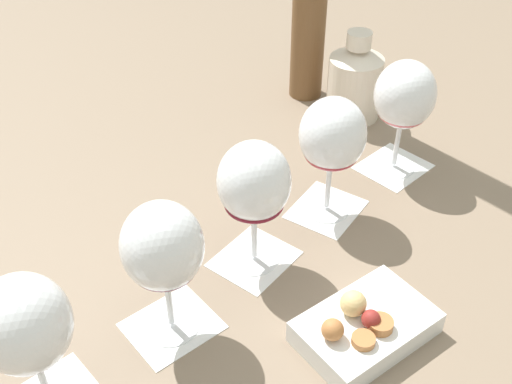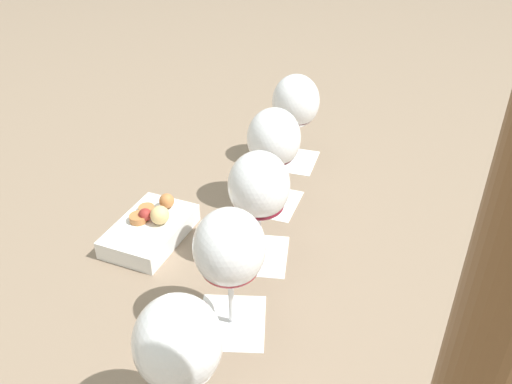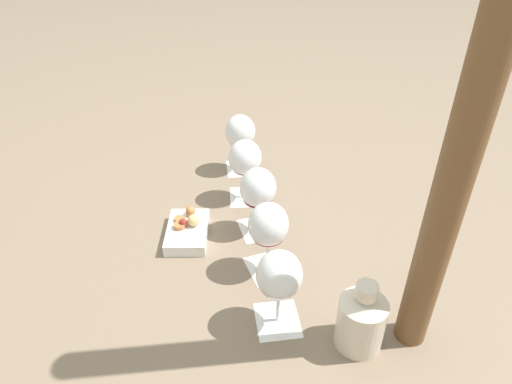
# 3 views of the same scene
# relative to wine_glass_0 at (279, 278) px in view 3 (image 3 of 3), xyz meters

# --- Properties ---
(ground_plane) EXTENTS (8.00, 8.00, 0.00)m
(ground_plane) POSITION_rel_wine_glass_0_xyz_m (0.20, 0.23, -0.13)
(ground_plane) COLOR #7F6B56
(tasting_card_0) EXTENTS (0.14, 0.14, 0.00)m
(tasting_card_0) POSITION_rel_wine_glass_0_xyz_m (0.00, -0.00, -0.12)
(tasting_card_0) COLOR white
(tasting_card_0) RESTS_ON ground_plane
(tasting_card_1) EXTENTS (0.13, 0.14, 0.00)m
(tasting_card_1) POSITION_rel_wine_glass_0_xyz_m (0.11, 0.12, -0.12)
(tasting_card_1) COLOR white
(tasting_card_1) RESTS_ON ground_plane
(tasting_card_2) EXTENTS (0.13, 0.14, 0.00)m
(tasting_card_2) POSITION_rel_wine_glass_0_xyz_m (0.20, 0.23, -0.12)
(tasting_card_2) COLOR white
(tasting_card_2) RESTS_ON ground_plane
(tasting_card_3) EXTENTS (0.14, 0.14, 0.00)m
(tasting_card_3) POSITION_rel_wine_glass_0_xyz_m (0.29, 0.36, -0.12)
(tasting_card_3) COLOR white
(tasting_card_3) RESTS_ON ground_plane
(tasting_card_4) EXTENTS (0.14, 0.14, 0.00)m
(tasting_card_4) POSITION_rel_wine_glass_0_xyz_m (0.40, 0.48, -0.12)
(tasting_card_4) COLOR white
(tasting_card_4) RESTS_ON ground_plane
(wine_glass_0) EXTENTS (0.09, 0.09, 0.19)m
(wine_glass_0) POSITION_rel_wine_glass_0_xyz_m (0.00, 0.00, 0.00)
(wine_glass_0) COLOR white
(wine_glass_0) RESTS_ON tasting_card_0
(wine_glass_1) EXTENTS (0.09, 0.09, 0.19)m
(wine_glass_1) POSITION_rel_wine_glass_0_xyz_m (0.11, 0.12, 0.00)
(wine_glass_1) COLOR white
(wine_glass_1) RESTS_ON tasting_card_1
(wine_glass_2) EXTENTS (0.09, 0.09, 0.19)m
(wine_glass_2) POSITION_rel_wine_glass_0_xyz_m (0.20, 0.23, 0.00)
(wine_glass_2) COLOR white
(wine_glass_2) RESTS_ON tasting_card_2
(wine_glass_3) EXTENTS (0.09, 0.09, 0.19)m
(wine_glass_3) POSITION_rel_wine_glass_0_xyz_m (0.29, 0.36, 0.00)
(wine_glass_3) COLOR white
(wine_glass_3) RESTS_ON tasting_card_3
(wine_glass_4) EXTENTS (0.09, 0.09, 0.19)m
(wine_glass_4) POSITION_rel_wine_glass_0_xyz_m (0.40, 0.48, -0.00)
(wine_glass_4) COLOR white
(wine_glass_4) RESTS_ON tasting_card_4
(ceramic_vase) EXTENTS (0.10, 0.10, 0.16)m
(ceramic_vase) POSITION_rel_wine_glass_0_xyz_m (0.07, -0.16, -0.06)
(ceramic_vase) COLOR beige
(ceramic_vase) RESTS_ON ground_plane
(snack_dish) EXTENTS (0.19, 0.18, 0.06)m
(snack_dish) POSITION_rel_wine_glass_0_xyz_m (0.06, 0.35, -0.11)
(snack_dish) COLOR white
(snack_dish) RESTS_ON ground_plane
(umbrella_pole) EXTENTS (0.06, 0.06, 1.02)m
(umbrella_pole) POSITION_rel_wine_glass_0_xyz_m (0.15, -0.23, 0.39)
(umbrella_pole) COLOR brown
(umbrella_pole) RESTS_ON ground_plane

